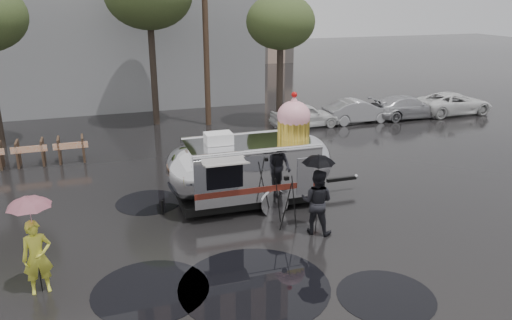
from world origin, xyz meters
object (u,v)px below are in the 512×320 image
object	(u,v)px
airstream_trailer	(253,166)
person_left	(37,257)
tripod	(286,197)
person_right	(317,202)

from	to	relation	value
airstream_trailer	person_left	xyz separation A→B (m)	(-6.08, -3.25, -0.40)
airstream_trailer	tripod	xyz separation A→B (m)	(0.37, -1.92, -0.34)
airstream_trailer	person_right	size ratio (longest dim) A/B	3.59
person_left	tripod	bearing A→B (deg)	2.89
person_right	tripod	size ratio (longest dim) A/B	1.20
airstream_trailer	tripod	size ratio (longest dim) A/B	4.32
airstream_trailer	tripod	distance (m)	1.98
person_left	person_right	world-z (taller)	person_right
airstream_trailer	person_left	distance (m)	6.90
person_right	person_left	bearing A→B (deg)	44.90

